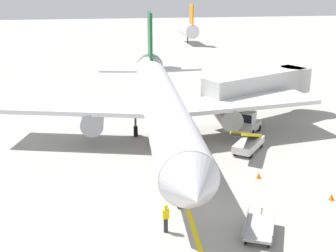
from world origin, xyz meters
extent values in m
plane|color=#9E9B93|center=(0.00, 0.00, 0.00)|extent=(300.00, 300.00, 0.00)
cube|color=yellow|center=(-0.17, 5.00, 0.00)|extent=(5.25, 79.87, 0.01)
cylinder|color=silver|center=(-0.17, 12.12, 3.45)|extent=(5.15, 30.15, 3.30)
cone|color=silver|center=(-1.18, -4.05, 3.45)|extent=(3.38, 2.60, 3.23)
cone|color=silver|center=(0.84, 28.49, 3.85)|extent=(3.30, 2.99, 3.14)
cube|color=silver|center=(7.40, 13.15, 3.05)|extent=(13.51, 6.26, 0.36)
cylinder|color=gray|center=(5.70, 12.26, 2.05)|extent=(2.09, 3.31, 1.90)
cube|color=silver|center=(-7.56, 14.08, 3.05)|extent=(13.70, 7.72, 0.36)
cylinder|color=gray|center=(-5.98, 12.98, 2.05)|extent=(2.09, 3.31, 1.90)
cube|color=#19592D|center=(0.69, 26.09, 7.50)|extent=(0.53, 4.01, 5.20)
cube|color=silver|center=(3.66, 25.51, 3.85)|extent=(5.36, 2.60, 0.24)
cube|color=silver|center=(-2.33, 25.88, 3.85)|extent=(5.54, 3.20, 0.24)
cylinder|color=#4C4C51|center=(-0.88, 0.64, 1.56)|extent=(0.20, 0.20, 3.12)
cylinder|color=black|center=(-0.88, 0.64, 0.28)|extent=(0.38, 0.58, 0.56)
cylinder|color=#4C4C51|center=(2.15, 13.98, 1.56)|extent=(0.20, 0.20, 3.12)
cylinder|color=black|center=(2.15, 13.98, 0.48)|extent=(0.41, 0.98, 0.96)
cylinder|color=#4C4C51|center=(-2.25, 14.25, 1.56)|extent=(0.20, 0.20, 3.12)
cylinder|color=black|center=(-2.25, 14.25, 0.48)|extent=(0.41, 0.98, 0.96)
cube|color=black|center=(-1.05, -2.05, 3.80)|extent=(2.86, 1.17, 0.60)
cube|color=beige|center=(9.97, 16.95, 3.60)|extent=(11.95, 7.51, 2.50)
cylinder|color=beige|center=(15.11, 19.41, 3.60)|extent=(3.20, 3.20, 2.50)
cylinder|color=#59595B|center=(8.34, 16.18, 1.18)|extent=(0.56, 0.56, 2.35)
cube|color=#333338|center=(8.34, 16.18, 0.25)|extent=(1.80, 1.40, 0.50)
cube|color=silver|center=(8.24, 13.52, 0.65)|extent=(2.58, 2.65, 0.70)
cube|color=silver|center=(7.96, 13.21, 1.55)|extent=(1.50, 1.50, 1.10)
cube|color=black|center=(7.61, 12.83, 1.55)|extent=(0.77, 0.72, 0.77)
cylinder|color=black|center=(8.08, 12.53, 0.30)|extent=(0.57, 0.59, 0.60)
cylinder|color=black|center=(7.27, 13.27, 0.30)|extent=(0.57, 0.59, 0.60)
cylinder|color=black|center=(9.22, 13.77, 0.30)|extent=(0.57, 0.59, 0.60)
cylinder|color=black|center=(8.40, 14.51, 0.30)|extent=(0.57, 0.59, 0.60)
cube|color=silver|center=(6.49, 8.99, 0.60)|extent=(3.55, 3.90, 0.60)
cylinder|color=black|center=(6.15, 7.55, 0.30)|extent=(0.55, 0.61, 0.60)
cylinder|color=black|center=(5.16, 8.35, 0.30)|extent=(0.55, 0.61, 0.60)
cylinder|color=black|center=(7.82, 9.63, 0.30)|extent=(0.55, 0.61, 0.60)
cylinder|color=black|center=(6.82, 10.43, 0.30)|extent=(0.55, 0.61, 0.60)
cube|color=black|center=(6.11, 8.52, 1.55)|extent=(3.83, 4.46, 1.76)
cube|color=yellow|center=(6.46, 8.24, 1.67)|extent=(3.20, 3.96, 1.84)
cube|color=yellow|center=(5.76, 8.80, 1.67)|extent=(3.20, 3.96, 1.84)
cube|color=#A5A5A8|center=(2.76, -3.22, 0.44)|extent=(2.55, 3.17, 0.16)
cube|color=#4C4C51|center=(3.55, -1.54, 0.42)|extent=(0.46, 0.85, 0.08)
cylinder|color=#4C4C51|center=(3.74, -1.14, 0.42)|extent=(0.12, 0.12, 0.05)
cube|color=gray|center=(2.08, -2.90, 0.69)|extent=(1.25, 2.56, 0.50)
cube|color=gray|center=(3.44, -3.54, 0.69)|extent=(1.25, 2.56, 0.50)
cylinder|color=black|center=(2.67, -2.01, 0.18)|extent=(0.26, 0.38, 0.36)
cylinder|color=black|center=(3.75, -2.52, 0.18)|extent=(0.26, 0.38, 0.36)
cylinder|color=black|center=(1.77, -3.91, 0.18)|extent=(0.26, 0.38, 0.36)
cylinder|color=black|center=(2.85, -4.42, 0.18)|extent=(0.26, 0.38, 0.36)
cylinder|color=#26262D|center=(-2.20, -2.01, 0.42)|extent=(0.24, 0.24, 0.85)
cube|color=yellow|center=(-2.20, -2.01, 1.13)|extent=(0.36, 0.22, 0.56)
sphere|color=beige|center=(-2.20, -2.01, 1.52)|extent=(0.20, 0.20, 0.20)
sphere|color=yellow|center=(-2.20, -2.01, 1.58)|extent=(0.24, 0.24, 0.24)
cone|color=orange|center=(8.83, -0.03, 0.22)|extent=(0.36, 0.36, 0.44)
cone|color=orange|center=(5.43, 3.86, 0.22)|extent=(0.36, 0.36, 0.44)
cone|color=orange|center=(-0.02, 0.54, 0.22)|extent=(0.36, 0.36, 0.44)
cylinder|color=silver|center=(15.69, 75.50, 3.10)|extent=(3.00, 10.00, 3.00)
cylinder|color=#3F3F3F|center=(15.69, 75.50, 0.80)|extent=(0.30, 0.30, 1.60)
cube|color=orange|center=(15.69, 72.00, 6.60)|extent=(0.24, 3.20, 4.40)
camera|label=1|loc=(-5.71, -23.22, 13.22)|focal=47.21mm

